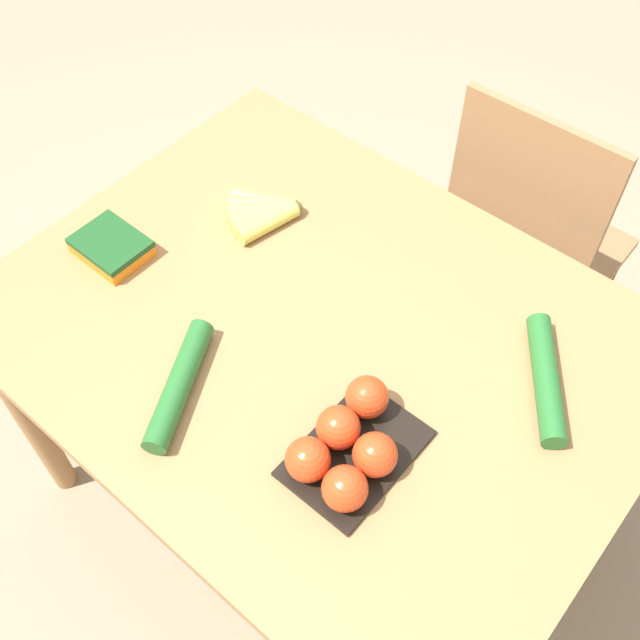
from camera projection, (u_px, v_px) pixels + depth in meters
name	position (u px, v px, depth m)	size (l,w,h in m)	color
ground_plane	(320.00, 495.00, 2.08)	(12.00, 12.00, 0.00)	gray
dining_table	(320.00, 358.00, 1.55)	(1.27, 0.98, 0.77)	#9E7044
chair	(526.00, 248.00, 1.97)	(0.42, 0.41, 0.98)	#8E6642
banana_bunch	(265.00, 212.00, 1.64)	(0.16, 0.16, 0.04)	brown
tomato_pack	(348.00, 446.00, 1.27)	(0.17, 0.25, 0.09)	black
carrot_bag	(111.00, 246.00, 1.57)	(0.15, 0.12, 0.04)	orange
cucumber_near	(546.00, 378.00, 1.37)	(0.20, 0.24, 0.05)	#236028
cucumber_far	(179.00, 384.00, 1.36)	(0.17, 0.26, 0.05)	#236028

